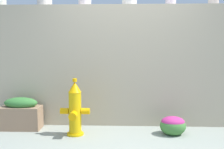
% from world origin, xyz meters
% --- Properties ---
extents(ground_plane, '(24.00, 24.00, 0.00)m').
position_xyz_m(ground_plane, '(0.00, 0.00, 0.00)').
color(ground_plane, gray).
extents(stone_wall, '(4.92, 0.38, 2.01)m').
position_xyz_m(stone_wall, '(0.00, 1.12, 1.01)').
color(stone_wall, tan).
rests_on(stone_wall, ground).
extents(fire_hydrant, '(0.44, 0.36, 0.86)m').
position_xyz_m(fire_hydrant, '(-0.77, 0.43, 0.39)').
color(fire_hydrant, '#DBAE0B').
rests_on(fire_hydrant, ground).
extents(flower_bush_left, '(0.39, 0.35, 0.29)m').
position_xyz_m(flower_bush_left, '(0.71, 0.52, 0.15)').
color(flower_bush_left, '#417B37').
rests_on(flower_bush_left, ground).
extents(planter_box, '(0.64, 0.32, 0.52)m').
position_xyz_m(planter_box, '(-1.69, 0.70, 0.25)').
color(planter_box, '#927257').
rests_on(planter_box, ground).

